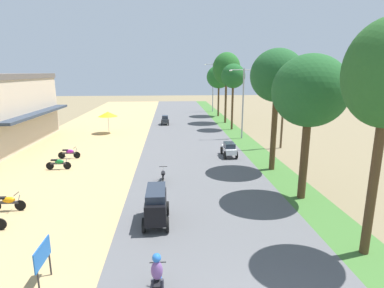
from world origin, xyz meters
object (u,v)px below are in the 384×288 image
object	(u,v)px
parked_motorbike_fourth	(69,153)
motorbike_ahead_third	(163,175)
parked_motorbike_third	(59,163)
motorbike_ahead_second	(157,277)
vendor_umbrella	(108,114)
car_van_black	(156,204)
streetlamp_near	(243,98)
streetlamp_mid	(213,84)
median_tree_fifth	(226,69)
street_signboard	(43,257)
utility_pole_near	(284,99)
car_sedan_white	(229,149)
median_tree_third	(277,76)
median_tree_sixth	(219,77)
parked_motorbike_second	(8,202)
median_tree_fourth	(233,76)
car_hatchback_charcoal	(165,120)
median_tree_second	(310,92)

from	to	relation	value
parked_motorbike_fourth	motorbike_ahead_third	world-z (taller)	motorbike_ahead_third
parked_motorbike_third	motorbike_ahead_second	world-z (taller)	motorbike_ahead_second
vendor_umbrella	car_van_black	world-z (taller)	vendor_umbrella
parked_motorbike_third	streetlamp_near	size ratio (longest dim) A/B	0.24
motorbike_ahead_second	parked_motorbike_fourth	bearing A→B (deg)	114.84
streetlamp_mid	median_tree_fifth	bearing A→B (deg)	-89.70
parked_motorbike_fourth	motorbike_ahead_third	size ratio (longest dim) A/B	1.00
median_tree_fifth	streetlamp_mid	size ratio (longest dim) A/B	1.14
streetlamp_near	car_van_black	size ratio (longest dim) A/B	3.06
car_van_black	motorbike_ahead_second	bearing A→B (deg)	-87.35
streetlamp_mid	street_signboard	bearing A→B (deg)	-104.66
utility_pole_near	car_sedan_white	world-z (taller)	utility_pole_near
median_tree_third	motorbike_ahead_third	distance (m)	10.33
median_tree_third	median_tree_sixth	xyz separation A→B (m)	(0.42, 28.29, -0.51)
parked_motorbike_second	parked_motorbike_fourth	distance (m)	9.98
streetlamp_near	car_van_black	distance (m)	20.91
median_tree_fifth	utility_pole_near	world-z (taller)	median_tree_fifth
median_tree_fifth	parked_motorbike_second	bearing A→B (deg)	-120.59
median_tree_sixth	median_tree_fourth	bearing A→B (deg)	-90.76
streetlamp_mid	car_van_black	size ratio (longest dim) A/B	3.51
car_sedan_white	car_hatchback_charcoal	xyz separation A→B (m)	(-5.60, 16.72, 0.01)
parked_motorbike_second	streetlamp_near	bearing A→B (deg)	46.33
median_tree_fifth	car_sedan_white	distance (m)	19.27
street_signboard	median_tree_second	xyz separation A→B (m)	(11.73, 6.63, 4.94)
car_van_black	car_hatchback_charcoal	world-z (taller)	car_van_black
car_hatchback_charcoal	median_tree_third	bearing A→B (deg)	-68.37
median_tree_fourth	car_hatchback_charcoal	bearing A→B (deg)	153.80
street_signboard	utility_pole_near	world-z (taller)	utility_pole_near
median_tree_fourth	utility_pole_near	size ratio (longest dim) A/B	0.89
car_sedan_white	motorbike_ahead_second	distance (m)	17.50
median_tree_third	median_tree_fifth	world-z (taller)	median_tree_fifth
parked_motorbike_fourth	streetlamp_near	bearing A→B (deg)	23.35
parked_motorbike_fourth	car_van_black	xyz separation A→B (m)	(7.63, -11.88, 0.47)
parked_motorbike_fourth	car_hatchback_charcoal	bearing A→B (deg)	64.77
parked_motorbike_fourth	streetlamp_mid	distance (m)	34.40
parked_motorbike_third	streetlamp_near	bearing A→B (deg)	31.91
parked_motorbike_fourth	car_hatchback_charcoal	world-z (taller)	car_hatchback_charcoal
parked_motorbike_fourth	car_hatchback_charcoal	xyz separation A→B (m)	(7.71, 16.36, 0.19)
utility_pole_near	motorbike_ahead_third	world-z (taller)	utility_pole_near
parked_motorbike_second	median_tree_sixth	world-z (taller)	median_tree_sixth
utility_pole_near	median_tree_fourth	bearing A→B (deg)	105.86
car_hatchback_charcoal	motorbike_ahead_second	world-z (taller)	motorbike_ahead_second
median_tree_fifth	car_hatchback_charcoal	bearing A→B (deg)	-172.50
parked_motorbike_second	parked_motorbike_third	bearing A→B (deg)	88.37
parked_motorbike_fourth	median_tree_third	bearing A→B (deg)	-14.38
parked_motorbike_second	streetlamp_mid	bearing A→B (deg)	68.03
car_sedan_white	median_tree_fourth	bearing A→B (deg)	77.67
median_tree_fourth	car_van_black	distance (m)	26.14
motorbike_ahead_third	car_sedan_white	bearing A→B (deg)	47.67
parked_motorbike_second	vendor_umbrella	world-z (taller)	vendor_umbrella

